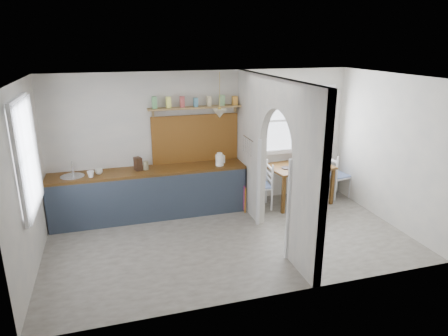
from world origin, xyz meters
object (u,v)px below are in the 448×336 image
object	(u,v)px
chair_right	(337,175)
dining_table	(298,184)
chair_left	(260,185)
kettle	(220,159)
vase	(297,158)

from	to	relation	value
chair_right	dining_table	bearing A→B (deg)	84.22
chair_left	kettle	world-z (taller)	kettle
kettle	vase	size ratio (longest dim) A/B	1.42
kettle	vase	xyz separation A→B (m)	(1.67, 0.14, -0.16)
chair_right	kettle	bearing A→B (deg)	80.66
chair_right	kettle	size ratio (longest dim) A/B	3.84
kettle	vase	world-z (taller)	kettle
dining_table	chair_left	distance (m)	0.84
dining_table	chair_right	world-z (taller)	chair_right
dining_table	vase	bearing A→B (deg)	68.40
chair_left	kettle	distance (m)	0.97
dining_table	vase	size ratio (longest dim) A/B	7.15
chair_right	vase	xyz separation A→B (m)	(-0.86, 0.14, 0.39)
vase	chair_left	bearing A→B (deg)	-165.63
dining_table	vase	xyz separation A→B (m)	(0.05, 0.20, 0.47)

